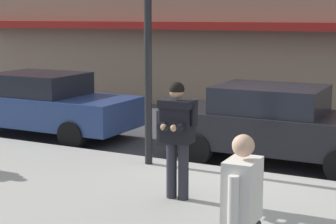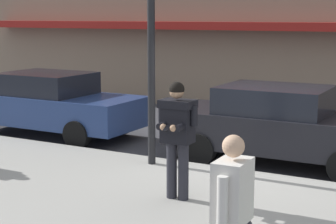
# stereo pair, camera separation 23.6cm
# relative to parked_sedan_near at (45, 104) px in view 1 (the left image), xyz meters

# --- Properties ---
(ground_plane) EXTENTS (80.00, 80.00, 0.00)m
(ground_plane) POSITION_rel_parked_sedan_near_xyz_m (5.45, -0.93, -0.79)
(ground_plane) COLOR #3D3D42
(curb_paint_line) EXTENTS (28.00, 0.12, 0.01)m
(curb_paint_line) POSITION_rel_parked_sedan_near_xyz_m (6.45, -0.88, -0.79)
(curb_paint_line) COLOR silver
(curb_paint_line) RESTS_ON ground
(parked_sedan_near) EXTENTS (4.50, 1.94, 1.54)m
(parked_sedan_near) POSITION_rel_parked_sedan_near_xyz_m (0.00, 0.00, 0.00)
(parked_sedan_near) COLOR navy
(parked_sedan_near) RESTS_ON ground
(parked_sedan_mid) EXTENTS (4.51, 1.95, 1.54)m
(parked_sedan_mid) POSITION_rel_parked_sedan_near_xyz_m (5.73, 0.10, 0.00)
(parked_sedan_mid) COLOR black
(parked_sedan_mid) RESTS_ON ground
(man_texting_on_phone) EXTENTS (0.65, 0.58, 1.81)m
(man_texting_on_phone) POSITION_rel_parked_sedan_near_xyz_m (5.15, -3.17, 0.46)
(man_texting_on_phone) COLOR #23232B
(man_texting_on_phone) RESTS_ON sidewalk
(pedestrian_in_light_coat) EXTENTS (0.33, 0.60, 1.70)m
(pedestrian_in_light_coat) POSITION_rel_parked_sedan_near_xyz_m (7.11, -5.79, 0.32)
(pedestrian_in_light_coat) COLOR #33333D
(pedestrian_in_light_coat) RESTS_ON sidewalk
(street_lamp_post) EXTENTS (0.36, 0.36, 4.88)m
(street_lamp_post) POSITION_rel_parked_sedan_near_xyz_m (3.76, -1.58, 2.35)
(street_lamp_post) COLOR black
(street_lamp_post) RESTS_ON sidewalk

